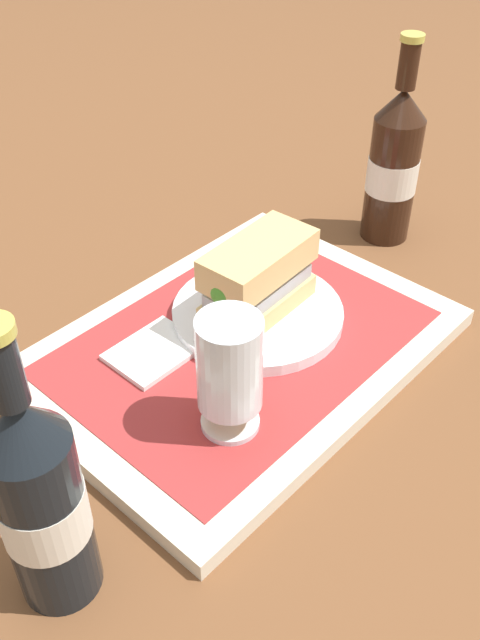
# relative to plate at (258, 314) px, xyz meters

# --- Properties ---
(ground_plane) EXTENTS (3.00, 3.00, 0.00)m
(ground_plane) POSITION_rel_plate_xyz_m (0.04, 0.01, -0.03)
(ground_plane) COLOR brown
(tray) EXTENTS (0.44, 0.32, 0.02)m
(tray) POSITION_rel_plate_xyz_m (0.04, 0.01, -0.02)
(tray) COLOR beige
(tray) RESTS_ON ground_plane
(placemat) EXTENTS (0.38, 0.27, 0.00)m
(placemat) POSITION_rel_plate_xyz_m (0.04, 0.01, -0.01)
(placemat) COLOR #9E2D2D
(placemat) RESTS_ON tray
(plate) EXTENTS (0.19, 0.19, 0.01)m
(plate) POSITION_rel_plate_xyz_m (0.00, 0.00, 0.00)
(plate) COLOR white
(plate) RESTS_ON placemat
(sandwich) EXTENTS (0.14, 0.07, 0.08)m
(sandwich) POSITION_rel_plate_xyz_m (0.00, 0.00, 0.05)
(sandwich) COLOR tan
(sandwich) RESTS_ON plate
(beer_glass) EXTENTS (0.06, 0.06, 0.12)m
(beer_glass) POSITION_rel_plate_xyz_m (0.14, 0.09, 0.06)
(beer_glass) COLOR silver
(beer_glass) RESTS_ON placemat
(napkin_folded) EXTENTS (0.09, 0.07, 0.01)m
(napkin_folded) POSITION_rel_plate_xyz_m (0.12, -0.04, -0.00)
(napkin_folded) COLOR white
(napkin_folded) RESTS_ON placemat
(beer_bottle) EXTENTS (0.07, 0.07, 0.27)m
(beer_bottle) POSITION_rel_plate_xyz_m (0.33, 0.09, 0.08)
(beer_bottle) COLOR black
(beer_bottle) RESTS_ON ground_plane
(second_bottle) EXTENTS (0.07, 0.07, 0.27)m
(second_bottle) POSITION_rel_plate_xyz_m (-0.27, -0.01, 0.08)
(second_bottle) COLOR black
(second_bottle) RESTS_ON ground_plane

